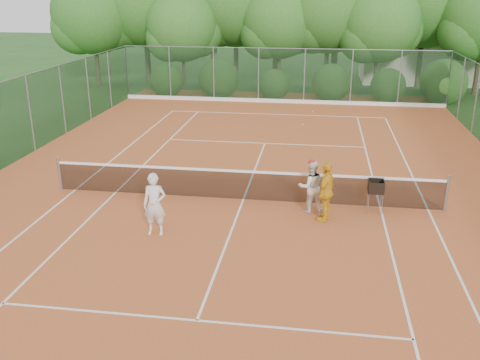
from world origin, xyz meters
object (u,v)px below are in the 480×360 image
player_center_grp (311,186)px  ball_hopper (376,187)px  player_white (155,204)px  player_yellow (326,192)px

player_center_grp → ball_hopper: player_center_grp is taller
player_white → ball_hopper: 6.29m
player_white → player_yellow: player_yellow is taller
player_yellow → ball_hopper: bearing=138.5°
player_white → ball_hopper: size_ratio=1.72×
player_yellow → ball_hopper: 1.63m
player_white → player_center_grp: bearing=23.4°
player_white → player_center_grp: player_white is taller
player_center_grp → ball_hopper: size_ratio=1.62×
player_yellow → player_center_grp: bearing=-123.4°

